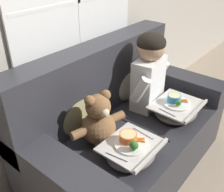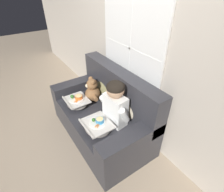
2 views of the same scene
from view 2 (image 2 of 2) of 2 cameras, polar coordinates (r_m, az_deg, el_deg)
The scene contains 9 objects.
ground_plane at distance 2.90m, azimuth -3.56°, elevation -11.92°, with size 14.00×14.00×0.00m, color tan.
wall_back_with_window at distance 2.44m, azimuth 6.68°, elevation 15.23°, with size 8.00×0.08×2.60m.
couch at distance 2.68m, azimuth -2.49°, elevation -6.00°, with size 1.67×0.90×1.02m.
throw_pillow_behind_child at distance 2.39m, azimuth 5.13°, elevation -3.30°, with size 0.38×0.18×0.39m.
throw_pillow_behind_teddy at distance 2.81m, azimuth -2.67°, elevation 3.13°, with size 0.38×0.18×0.39m.
child_figure at distance 2.19m, azimuth 1.04°, elevation -1.74°, with size 0.46×0.24×0.64m.
teddy_bear at distance 2.73m, azimuth -6.50°, elevation 1.56°, with size 0.42×0.30×0.39m.
lap_tray_child at distance 2.27m, azimuth -4.78°, elevation -9.80°, with size 0.39×0.34×0.18m.
lap_tray_teddy at distance 2.70m, azimuth -11.36°, elevation -1.97°, with size 0.36×0.32×0.20m.
Camera 2 is at (1.74, -0.96, 2.11)m, focal length 28.00 mm.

